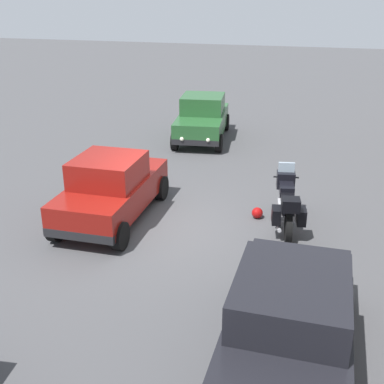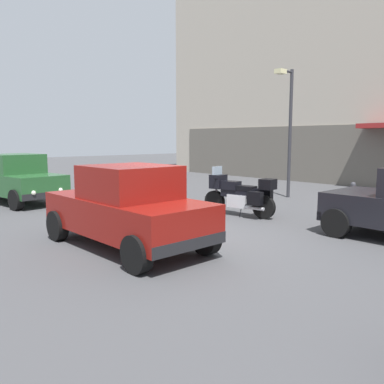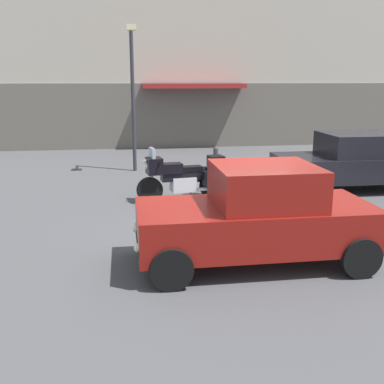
# 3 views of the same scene
# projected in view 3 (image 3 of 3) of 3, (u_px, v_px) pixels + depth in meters

# --- Properties ---
(ground_plane) EXTENTS (80.00, 80.00, 0.00)m
(ground_plane) POSITION_uv_depth(u_px,v_px,m) (243.00, 237.00, 8.86)
(ground_plane) COLOR #424244
(motorcycle) EXTENTS (2.25, 0.92, 1.36)m
(motorcycle) POSITION_uv_depth(u_px,v_px,m) (183.00, 176.00, 11.38)
(motorcycle) COLOR black
(motorcycle) RESTS_ON ground
(helmet) EXTENTS (0.28, 0.28, 0.28)m
(helmet) POSITION_uv_depth(u_px,v_px,m) (175.00, 203.00, 10.77)
(helmet) COLOR #990C0C
(helmet) RESTS_ON ground
(car_sedan_far) EXTENTS (4.59, 1.95, 1.56)m
(car_sedan_far) POSITION_uv_depth(u_px,v_px,m) (358.00, 162.00, 12.47)
(car_sedan_far) COLOR black
(car_sedan_far) RESTS_ON ground
(car_wagon_end) EXTENTS (3.89, 1.80, 1.64)m
(car_wagon_end) POSITION_uv_depth(u_px,v_px,m) (257.00, 216.00, 7.41)
(car_wagon_end) COLOR maroon
(car_wagon_end) RESTS_ON ground
(streetlamp_curbside) EXTENTS (0.28, 0.94, 4.61)m
(streetlamp_curbside) POSITION_uv_depth(u_px,v_px,m) (133.00, 84.00, 14.46)
(streetlamp_curbside) COLOR #2D2D33
(streetlamp_curbside) RESTS_ON ground
(bollard_curbside) EXTENTS (0.16, 0.16, 0.81)m
(bollard_curbside) POSITION_uv_depth(u_px,v_px,m) (216.00, 158.00, 15.14)
(bollard_curbside) COLOR #333338
(bollard_curbside) RESTS_ON ground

